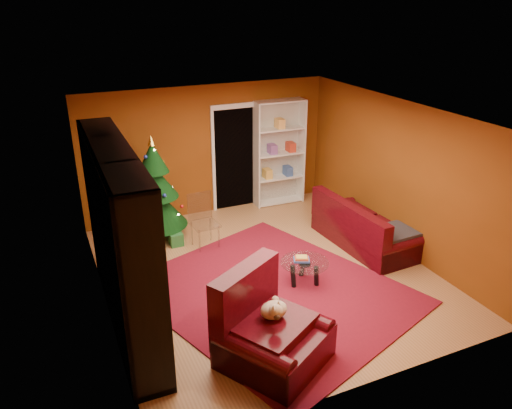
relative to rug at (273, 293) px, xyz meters
name	(u,v)px	position (x,y,z in m)	size (l,w,h in m)	color
floor	(266,274)	(0.16, 0.60, -0.04)	(5.00, 5.50, 0.05)	#A16C40
ceiling	(267,113)	(0.16, 0.60, 2.61)	(5.00, 5.50, 0.05)	silver
wall_back	(207,150)	(0.16, 3.37, 1.29)	(5.00, 0.05, 2.60)	brown
wall_left	(96,228)	(-2.37, 0.60, 1.29)	(0.05, 5.50, 2.60)	brown
wall_right	(399,176)	(2.68, 0.60, 1.29)	(0.05, 5.50, 2.60)	brown
doorway	(236,159)	(0.76, 3.33, 1.04)	(1.06, 0.60, 2.16)	black
rug	(273,293)	(0.00, 0.00, 0.00)	(3.25, 3.80, 0.02)	maroon
media_unit	(120,239)	(-2.12, 0.24, 1.24)	(0.50, 3.25, 2.49)	black
christmas_tree	(155,189)	(-1.11, 2.61, 0.93)	(1.09, 1.09, 1.95)	black
gift_box_teal	(167,225)	(-0.93, 2.67, 0.14)	(0.31, 0.31, 0.31)	#1E676B
gift_box_green	(176,239)	(-0.91, 2.13, 0.11)	(0.23, 0.23, 0.23)	#1F612A
gift_box_red	(151,229)	(-1.22, 2.73, 0.10)	(0.22, 0.22, 0.22)	#A91F27
white_bookshelf	(279,153)	(1.66, 3.17, 1.09)	(1.05, 0.38, 2.27)	white
armchair	(275,330)	(-0.65, -1.37, 0.47)	(1.22, 1.22, 0.96)	#34040B
dog	(274,310)	(-0.64, -1.30, 0.70)	(0.40, 0.30, 0.31)	beige
sofa	(365,223)	(2.18, 0.77, 0.42)	(2.03, 0.91, 0.87)	#34040B
coffee_table	(304,272)	(0.56, 0.06, 0.19)	(0.75, 0.75, 0.47)	gray
acrylic_chair	(205,224)	(-0.45, 1.86, 0.43)	(0.45, 0.49, 0.88)	#66605B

